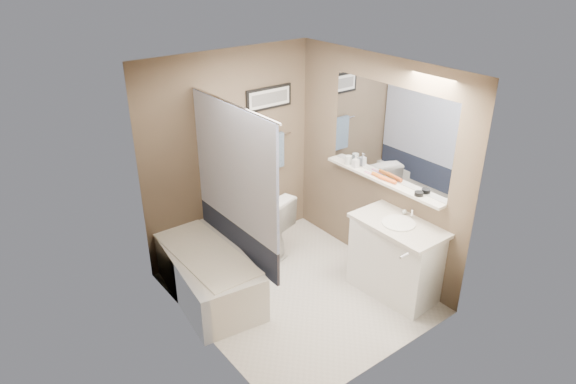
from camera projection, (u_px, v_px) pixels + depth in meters
ground at (296, 293)px, 5.52m from camera, size 2.50×2.50×0.00m
ceiling at (298, 72)px, 4.48m from camera, size 2.20×2.50×0.04m
wall_back at (231, 155)px, 5.88m from camera, size 2.20×0.04×2.40m
wall_front at (392, 246)px, 4.12m from camera, size 2.20×0.04×2.40m
wall_left at (199, 226)px, 4.41m from camera, size 0.04×2.50×2.40m
wall_right at (375, 166)px, 5.59m from camera, size 0.04×2.50×2.40m
tile_surround at (174, 224)px, 4.85m from camera, size 0.02×1.55×2.00m
curtain_rod at (231, 103)px, 4.76m from camera, size 0.02×1.55×0.02m
curtain_upper at (234, 168)px, 5.05m from camera, size 0.03×1.45×1.28m
curtain_lower at (238, 239)px, 5.41m from camera, size 0.03×1.45×0.36m
mirror at (389, 133)px, 5.30m from camera, size 0.02×1.60×1.00m
shelf at (382, 180)px, 5.50m from camera, size 0.12×1.60×0.03m
towel_bar at (270, 138)px, 6.12m from camera, size 0.60×0.02×0.02m
towel at (272, 152)px, 6.19m from camera, size 0.34×0.05×0.44m
art_frame at (269, 98)px, 5.92m from camera, size 0.62×0.02×0.26m
art_mat at (270, 98)px, 5.91m from camera, size 0.56×0.00×0.20m
art_image at (270, 98)px, 5.91m from camera, size 0.50×0.00×0.13m
door at (434, 246)px, 4.50m from camera, size 0.80×0.02×2.00m
door_handle at (404, 256)px, 4.36m from camera, size 0.10×0.02×0.02m
bathtub at (207, 273)px, 5.42m from camera, size 0.88×1.57×0.50m
tub_rim at (205, 253)px, 5.31m from camera, size 0.56×1.36×0.02m
toilet at (259, 224)px, 6.06m from camera, size 0.66×0.89×0.81m
vanity at (396, 260)px, 5.38m from camera, size 0.57×0.94×0.80m
countertop at (399, 225)px, 5.19m from camera, size 0.54×0.96×0.04m
sink_basin at (399, 223)px, 5.17m from camera, size 0.34×0.34×0.01m
faucet_spout at (412, 214)px, 5.26m from camera, size 0.02×0.02×0.10m
faucet_knob at (404, 212)px, 5.34m from camera, size 0.05×0.05×0.05m
candle_bowl_near at (419, 194)px, 5.13m from camera, size 0.09×0.09×0.04m
hair_brush_front at (387, 180)px, 5.43m from camera, size 0.07×0.22×0.04m
hair_brush_back at (380, 176)px, 5.50m from camera, size 0.04×0.22×0.04m
pink_comb at (370, 174)px, 5.61m from camera, size 0.04×0.16×0.01m
glass_jar at (348, 160)px, 5.84m from camera, size 0.08×0.08×0.10m
soap_bottle at (356, 161)px, 5.75m from camera, size 0.07×0.07×0.14m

